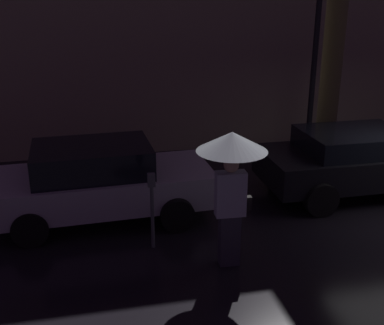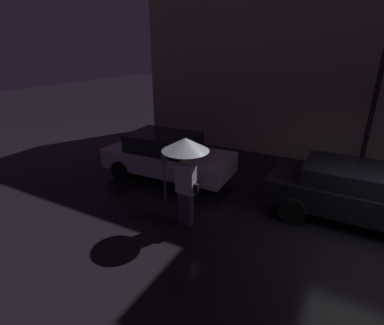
{
  "view_description": "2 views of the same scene",
  "coord_description": "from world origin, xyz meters",
  "px_view_note": "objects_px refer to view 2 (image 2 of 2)",
  "views": [
    {
      "loc": [
        -6.09,
        -7.23,
        4.09
      ],
      "look_at": [
        -4.46,
        0.26,
        1.35
      ],
      "focal_mm": 45.0,
      "sensor_mm": 36.0,
      "label": 1
    },
    {
      "loc": [
        -1.01,
        -6.2,
        4.05
      ],
      "look_at": [
        -4.51,
        0.21,
        1.16
      ],
      "focal_mm": 28.0,
      "sensor_mm": 36.0,
      "label": 2
    }
  ],
  "objects_px": {
    "parking_meter": "(164,173)",
    "street_lamp_near": "(380,76)",
    "parked_car_silver": "(167,155)",
    "pedestrian_with_umbrella": "(186,159)",
    "parked_car_black": "(355,192)"
  },
  "relations": [
    {
      "from": "pedestrian_with_umbrella",
      "to": "street_lamp_near",
      "type": "height_order",
      "value": "street_lamp_near"
    },
    {
      "from": "parked_car_black",
      "to": "pedestrian_with_umbrella",
      "type": "height_order",
      "value": "pedestrian_with_umbrella"
    },
    {
      "from": "parking_meter",
      "to": "street_lamp_near",
      "type": "height_order",
      "value": "street_lamp_near"
    },
    {
      "from": "parked_car_black",
      "to": "street_lamp_near",
      "type": "bearing_deg",
      "value": 87.76
    },
    {
      "from": "pedestrian_with_umbrella",
      "to": "street_lamp_near",
      "type": "bearing_deg",
      "value": -123.79
    },
    {
      "from": "pedestrian_with_umbrella",
      "to": "street_lamp_near",
      "type": "relative_size",
      "value": 0.45
    },
    {
      "from": "parked_car_silver",
      "to": "parking_meter",
      "type": "xyz_separation_m",
      "value": [
        0.79,
        -1.35,
        0.07
      ]
    },
    {
      "from": "parked_car_black",
      "to": "parking_meter",
      "type": "height_order",
      "value": "parked_car_black"
    },
    {
      "from": "parked_car_silver",
      "to": "pedestrian_with_umbrella",
      "type": "height_order",
      "value": "pedestrian_with_umbrella"
    },
    {
      "from": "parked_car_silver",
      "to": "street_lamp_near",
      "type": "relative_size",
      "value": 0.85
    },
    {
      "from": "parked_car_black",
      "to": "street_lamp_near",
      "type": "relative_size",
      "value": 0.85
    },
    {
      "from": "pedestrian_with_umbrella",
      "to": "parking_meter",
      "type": "relative_size",
      "value": 1.63
    },
    {
      "from": "parked_car_silver",
      "to": "parked_car_black",
      "type": "bearing_deg",
      "value": -1.37
    },
    {
      "from": "parked_car_black",
      "to": "parking_meter",
      "type": "xyz_separation_m",
      "value": [
        -4.55,
        -1.43,
        0.08
      ]
    },
    {
      "from": "parked_car_black",
      "to": "pedestrian_with_umbrella",
      "type": "distance_m",
      "value": 4.2
    }
  ]
}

